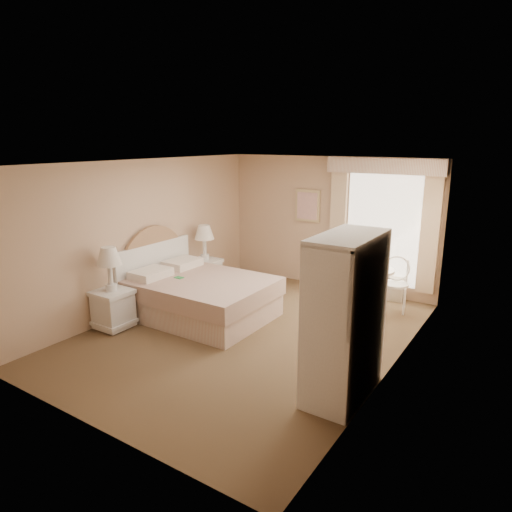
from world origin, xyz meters
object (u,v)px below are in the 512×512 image
Objects in this scene: nightstand_near at (112,299)px; cafe_chair at (396,279)px; round_table at (370,284)px; bed at (197,294)px; armoire at (345,331)px; nightstand_far at (205,266)px.

cafe_chair is (3.35, 3.14, 0.06)m from nightstand_near.
bed is at bearing -145.47° from round_table.
nightstand_far is at bearing 150.80° from armoire.
nightstand_far is (-0.72, 1.10, 0.11)m from bed.
nightstand_far is 0.67× the size of armoire.
nightstand_near is 4.59m from cafe_chair.
nightstand_near is at bearing -177.46° from armoire.
armoire is at bearing -96.66° from cafe_chair.
bed is at bearing -154.72° from cafe_chair.
armoire is (2.93, -0.94, 0.41)m from bed.
bed reaches higher than nightstand_near.
bed is 1.74× the size of nightstand_far.
armoire is at bearing -76.93° from round_table.
bed is 2.84m from round_table.
bed is 1.32m from nightstand_far.
nightstand_far is 4.19m from armoire.
round_table is at bearing -136.19° from cafe_chair.
round_table is at bearing 9.40° from nightstand_far.
round_table is at bearing 41.52° from nightstand_near.
armoire reaches higher than round_table.
nightstand_near is 1.61× the size of round_table.
nightstand_far reaches higher than round_table.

